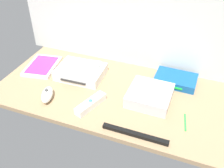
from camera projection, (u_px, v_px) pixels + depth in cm
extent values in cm
cube|color=#9E7F5B|center=(112.00, 93.00, 110.11)|extent=(100.00, 48.00, 2.00)
cube|color=silver|center=(133.00, 0.00, 108.78)|extent=(110.00, 1.20, 64.00)
cube|color=white|center=(81.00, 72.00, 117.70)|extent=(21.57, 16.76, 4.40)
cube|color=#2D2D2D|center=(73.00, 82.00, 111.48)|extent=(12.01, 1.04, 0.80)
cube|color=silver|center=(150.00, 96.00, 103.14)|extent=(17.22, 17.22, 5.00)
cube|color=silver|center=(150.00, 91.00, 101.55)|extent=(16.53, 16.53, 0.30)
cube|color=white|center=(42.00, 66.00, 124.39)|extent=(16.61, 21.02, 1.40)
cube|color=#B233B2|center=(42.00, 65.00, 123.92)|extent=(13.75, 17.99, 0.16)
cube|color=#145193|center=(176.00, 79.00, 113.67)|extent=(18.32, 12.48, 3.40)
cube|color=#19D833|center=(173.00, 87.00, 109.08)|extent=(8.01, 0.62, 0.60)
cube|color=white|center=(91.00, 104.00, 100.77)|extent=(8.21, 15.17, 3.00)
cylinder|color=#387FDB|center=(90.00, 101.00, 99.76)|extent=(1.40, 1.40, 0.40)
ellipsoid|color=white|center=(47.00, 95.00, 104.59)|extent=(7.71, 10.91, 4.00)
sphere|color=#4C4C4C|center=(46.00, 90.00, 103.16)|extent=(1.40, 1.40, 1.40)
cube|color=white|center=(84.00, 65.00, 116.17)|extent=(15.29, 9.74, 2.00)
cylinder|color=#99999E|center=(75.00, 62.00, 116.21)|extent=(2.24, 2.24, 0.40)
cube|color=black|center=(135.00, 134.00, 89.07)|extent=(24.00, 1.86, 1.40)
cylinder|color=green|center=(185.00, 122.00, 94.41)|extent=(2.20, 8.99, 0.70)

